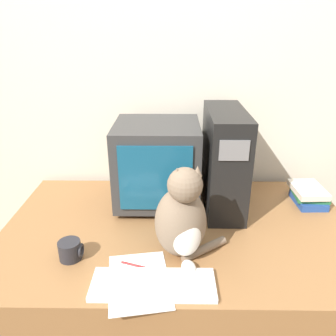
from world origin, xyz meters
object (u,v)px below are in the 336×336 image
(crt_monitor, at_px, (157,164))
(computer_tower, at_px, (224,160))
(pen, at_px, (138,266))
(mug, at_px, (71,250))
(book_stack, at_px, (308,195))
(cat, at_px, (183,219))
(keyboard, at_px, (153,284))

(crt_monitor, bearing_deg, computer_tower, -2.58)
(crt_monitor, height_order, pen, crt_monitor)
(crt_monitor, xyz_separation_m, mug, (-0.32, -0.45, -0.17))
(book_stack, distance_m, pen, 0.95)
(computer_tower, bearing_deg, cat, -117.09)
(mug, bearing_deg, computer_tower, 34.20)
(computer_tower, height_order, keyboard, computer_tower)
(book_stack, xyz_separation_m, pen, (-0.81, -0.50, -0.04))
(keyboard, height_order, cat, cat)
(crt_monitor, distance_m, cat, 0.43)
(pen, distance_m, mug, 0.27)
(book_stack, distance_m, mug, 1.17)
(computer_tower, bearing_deg, keyboard, -118.21)
(computer_tower, distance_m, book_stack, 0.48)
(crt_monitor, height_order, computer_tower, computer_tower)
(computer_tower, distance_m, keyboard, 0.70)
(pen, bearing_deg, mug, 169.65)
(computer_tower, relative_size, pen, 3.56)
(computer_tower, height_order, cat, computer_tower)
(mug, bearing_deg, keyboard, -24.36)
(book_stack, bearing_deg, mug, -157.40)
(mug, bearing_deg, cat, 4.03)
(keyboard, distance_m, mug, 0.36)
(keyboard, xyz_separation_m, cat, (0.10, 0.18, 0.15))
(cat, distance_m, mug, 0.45)
(computer_tower, relative_size, keyboard, 1.12)
(pen, xyz_separation_m, mug, (-0.26, 0.05, 0.03))
(book_stack, height_order, pen, book_stack)
(crt_monitor, relative_size, keyboard, 0.96)
(computer_tower, height_order, pen, computer_tower)
(crt_monitor, relative_size, computer_tower, 0.86)
(book_stack, bearing_deg, computer_tower, -177.83)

